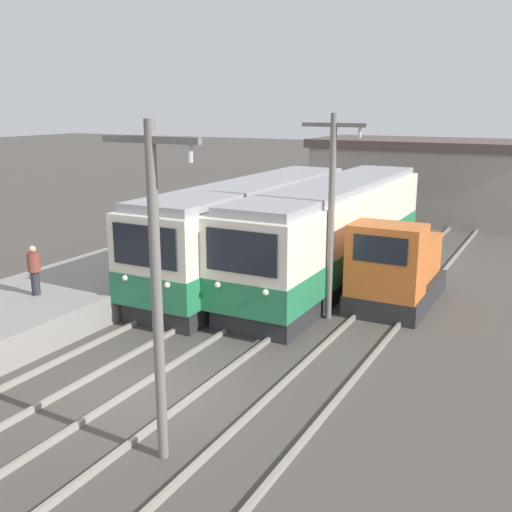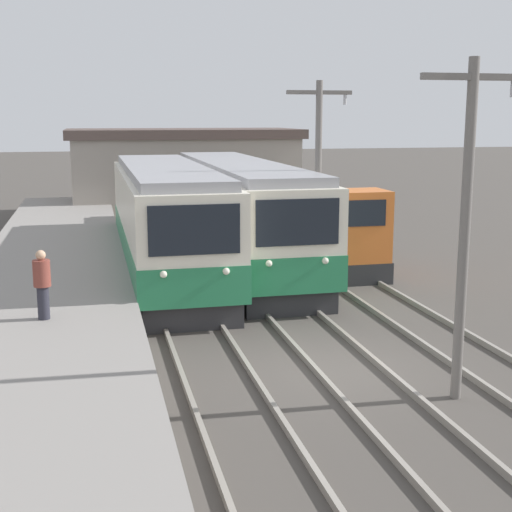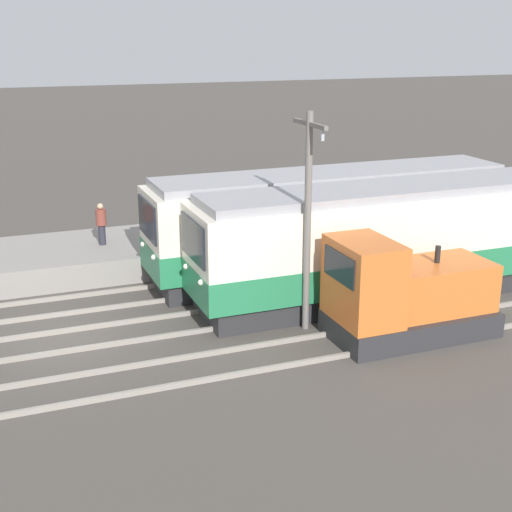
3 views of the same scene
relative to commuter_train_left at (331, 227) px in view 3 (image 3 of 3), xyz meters
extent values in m
plane|color=#47423D|center=(2.60, -9.76, -1.74)|extent=(200.00, 200.00, 0.00)
cube|color=gray|center=(-3.65, -9.76, -1.29)|extent=(4.50, 54.00, 0.92)
cube|color=gray|center=(-0.72, -9.76, -1.67)|extent=(0.10, 60.00, 0.14)
cube|color=gray|center=(0.72, -9.76, -1.67)|extent=(0.10, 60.00, 0.14)
cube|color=gray|center=(2.08, -9.76, -1.67)|extent=(0.10, 60.00, 0.14)
cube|color=gray|center=(3.52, -9.76, -1.67)|extent=(0.10, 60.00, 0.14)
cube|color=gray|center=(5.08, -9.76, -1.67)|extent=(0.10, 60.00, 0.14)
cube|color=gray|center=(6.52, -9.76, -1.67)|extent=(0.10, 60.00, 0.14)
cube|color=#28282B|center=(0.00, 0.01, -1.39)|extent=(2.58, 12.78, 0.70)
cube|color=silver|center=(0.00, 0.01, 0.35)|extent=(2.80, 13.31, 2.78)
cube|color=#267A4C|center=(0.00, 0.01, -0.54)|extent=(2.84, 13.35, 1.00)
cube|color=black|center=(0.00, -6.68, 0.90)|extent=(2.24, 0.06, 1.22)
sphere|color=silver|center=(-0.77, -6.69, -0.15)|extent=(0.18, 0.18, 0.18)
sphere|color=silver|center=(0.77, -6.69, -0.15)|extent=(0.18, 0.18, 0.18)
cube|color=#939399|center=(0.00, 0.01, 1.88)|extent=(2.46, 12.78, 0.28)
cube|color=#28282B|center=(2.80, 1.39, -1.39)|extent=(2.58, 14.09, 0.70)
cube|color=silver|center=(2.80, 1.39, 0.34)|extent=(2.80, 14.68, 2.77)
cube|color=#267A4C|center=(2.80, 1.39, -0.55)|extent=(2.84, 14.72, 1.00)
cube|color=black|center=(2.80, -5.98, 0.89)|extent=(2.24, 0.06, 1.22)
sphere|color=silver|center=(2.03, -5.99, -0.16)|extent=(0.18, 0.18, 0.18)
sphere|color=silver|center=(3.57, -5.99, -0.16)|extent=(0.18, 0.18, 0.18)
cube|color=#939399|center=(2.80, 1.39, 1.86)|extent=(2.46, 14.09, 0.28)
cube|color=#28282B|center=(5.80, -0.35, -1.39)|extent=(2.40, 4.77, 0.70)
cube|color=#D16628|center=(5.80, -1.97, 0.11)|extent=(2.28, 1.53, 2.30)
cube|color=black|center=(5.80, -2.75, 0.61)|extent=(1.68, 0.04, 0.83)
cube|color=#D16628|center=(5.80, 0.41, -0.34)|extent=(1.92, 3.14, 1.40)
cylinder|color=black|center=(5.80, 0.41, 0.61)|extent=(0.16, 0.16, 0.50)
cylinder|color=slate|center=(4.30, -3.01, 1.44)|extent=(0.20, 0.20, 6.38)
cube|color=slate|center=(4.30, -3.01, 4.28)|extent=(2.00, 0.12, 0.12)
cylinder|color=#B2B2B7|center=(5.10, -3.01, 4.08)|extent=(0.10, 0.10, 0.30)
cylinder|color=#282833|center=(-3.52, -7.61, -0.45)|extent=(0.26, 0.26, 0.75)
cylinder|color=brown|center=(-3.52, -7.61, 0.21)|extent=(0.38, 0.38, 0.59)
sphere|color=tan|center=(-3.52, -7.61, 0.62)|extent=(0.22, 0.22, 0.22)
camera|label=1|loc=(10.67, -20.01, 4.85)|focal=42.00mm
camera|label=2|loc=(-2.39, -23.52, 3.60)|focal=50.00mm
camera|label=3|loc=(22.00, -11.48, 6.71)|focal=50.00mm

